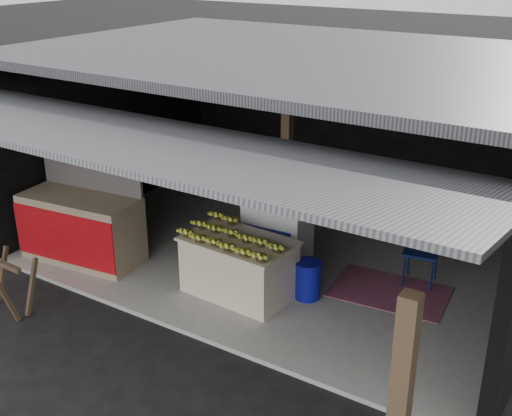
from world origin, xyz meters
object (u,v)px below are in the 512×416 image
Objects in this scene: white_crate at (278,234)px; plastic_chair at (424,242)px; neighbor_stall at (82,225)px; water_barrel at (308,281)px; banana_table at (239,267)px; sawhorse at (3,280)px.

plastic_chair is (1.88, 0.68, 0.08)m from white_crate.
water_barrel is (3.28, 0.76, -0.29)m from neighbor_stall.
plastic_chair reaches higher than water_barrel.
water_barrel is at bearing 28.46° from banana_table.
banana_table reaches higher than water_barrel.
neighbor_stall is (-2.47, -1.34, 0.05)m from white_crate.
sawhorse is 1.55× the size of water_barrel.
sawhorse is (-2.26, -1.89, 0.01)m from banana_table.
plastic_chair is (4.35, 2.02, 0.03)m from neighbor_stall.
white_crate is 2.01× the size of water_barrel.
neighbor_stall is at bearing -155.86° from white_crate.
water_barrel is at bearing 6.42° from neighbor_stall.
plastic_chair is (4.13, 3.54, 0.16)m from sawhorse.
white_crate is 3.64m from sawhorse.
water_barrel is (0.81, 0.39, -0.15)m from banana_table.
neighbor_stall is at bearing -166.98° from water_barrel.
plastic_chair is at bearing 15.55° from white_crate.
neighbor_stall is at bearing 100.28° from sawhorse.
white_crate is 2.00m from plastic_chair.
banana_table is 2.50m from plastic_chair.
sawhorse is (-2.26, -2.86, -0.09)m from white_crate.
white_crate is 1.02m from water_barrel.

